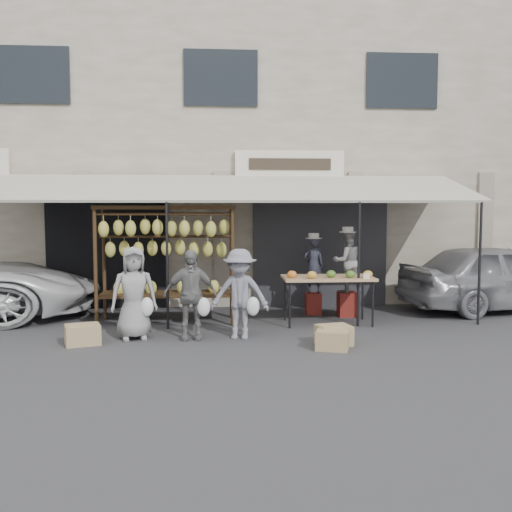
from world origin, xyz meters
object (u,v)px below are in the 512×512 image
(vendor_left, at_px, (313,265))
(customer_mid, at_px, (190,295))
(crate_near_b, at_px, (334,335))
(customer_right, at_px, (240,294))
(crate_far, at_px, (83,335))
(crate_near_a, at_px, (332,340))
(produce_table, at_px, (328,279))
(sedan, at_px, (499,277))
(customer_left, at_px, (134,293))
(banana_rack, at_px, (166,241))
(vendor_right, at_px, (347,261))

(vendor_left, bearing_deg, customer_mid, 34.35)
(vendor_left, distance_m, crate_near_b, 2.83)
(customer_right, bearing_deg, crate_far, -164.04)
(customer_mid, height_order, crate_near_b, customer_mid)
(crate_far, bearing_deg, crate_near_a, -8.78)
(produce_table, relative_size, crate_far, 3.18)
(produce_table, xyz_separation_m, crate_near_a, (-0.31, -1.95, -0.72))
(customer_right, bearing_deg, sedan, 31.56)
(produce_table, xyz_separation_m, customer_mid, (-2.54, -1.07, -0.12))
(vendor_left, distance_m, customer_left, 3.95)
(vendor_left, bearing_deg, banana_rack, 6.79)
(vendor_right, xyz_separation_m, crate_near_b, (-0.77, -2.40, -0.96))
(banana_rack, xyz_separation_m, customer_right, (1.34, -1.40, -0.82))
(banana_rack, height_order, crate_near_b, banana_rack)
(banana_rack, distance_m, crate_near_b, 3.73)
(customer_mid, bearing_deg, sedan, 17.14)
(produce_table, distance_m, customer_right, 2.02)
(customer_right, bearing_deg, produce_table, 41.66)
(crate_far, bearing_deg, sedan, 17.19)
(vendor_right, xyz_separation_m, crate_near_a, (-0.85, -2.70, -0.97))
(customer_mid, bearing_deg, produce_table, 20.80)
(sedan, bearing_deg, produce_table, 96.55)
(vendor_right, height_order, crate_near_b, vendor_right)
(produce_table, height_order, customer_mid, customer_mid)
(banana_rack, height_order, sedan, banana_rack)
(customer_left, relative_size, customer_right, 1.03)
(customer_left, xyz_separation_m, sedan, (7.42, 2.19, -0.05))
(crate_near_b, height_order, sedan, sedan)
(banana_rack, xyz_separation_m, crate_near_a, (2.74, -2.28, -1.42))
(crate_near_b, bearing_deg, vendor_right, 72.30)
(crate_near_a, bearing_deg, vendor_right, 72.50)
(customer_left, distance_m, sedan, 7.73)
(vendor_left, height_order, crate_far, vendor_left)
(banana_rack, bearing_deg, crate_near_a, -39.82)
(customer_left, height_order, crate_far, customer_left)
(crate_far, bearing_deg, produce_table, 17.49)
(crate_near_a, xyz_separation_m, sedan, (4.25, 3.14, 0.58))
(vendor_left, height_order, customer_right, vendor_left)
(produce_table, relative_size, customer_right, 1.13)
(customer_right, distance_m, sedan, 6.09)
(crate_near_a, bearing_deg, vendor_left, 85.97)
(customer_right, bearing_deg, crate_near_b, -11.84)
(customer_mid, xyz_separation_m, crate_near_a, (2.22, -0.87, -0.60))
(customer_mid, distance_m, crate_near_a, 2.46)
(customer_left, distance_m, crate_far, 1.05)
(crate_far, bearing_deg, customer_left, 24.07)
(customer_mid, bearing_deg, vendor_left, 38.84)
(vendor_right, height_order, customer_right, vendor_right)
(customer_left, distance_m, crate_near_b, 3.37)
(produce_table, height_order, vendor_left, vendor_left)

